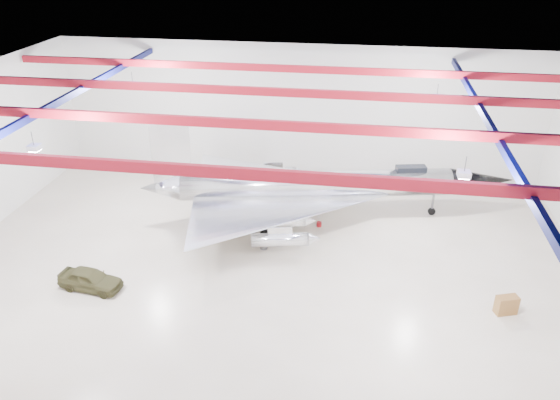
# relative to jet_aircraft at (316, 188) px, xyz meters

# --- Properties ---
(floor) EXTENTS (40.00, 40.00, 0.00)m
(floor) POSITION_rel_jet_aircraft_xyz_m (-2.53, -6.89, -2.42)
(floor) COLOR #B7A791
(floor) RESTS_ON ground
(wall_back) EXTENTS (40.00, 0.00, 40.00)m
(wall_back) POSITION_rel_jet_aircraft_xyz_m (-2.53, 8.11, 3.08)
(wall_back) COLOR silver
(wall_back) RESTS_ON floor
(ceiling) EXTENTS (40.00, 40.00, 0.00)m
(ceiling) POSITION_rel_jet_aircraft_xyz_m (-2.53, -6.89, 8.58)
(ceiling) COLOR #0A0F38
(ceiling) RESTS_ON wall_back
(ceiling_structure) EXTENTS (39.50, 29.50, 1.08)m
(ceiling_structure) POSITION_rel_jet_aircraft_xyz_m (-2.53, -6.89, 7.91)
(ceiling_structure) COLOR maroon
(ceiling_structure) RESTS_ON ceiling
(jet_aircraft) EXTENTS (26.80, 18.29, 7.37)m
(jet_aircraft) POSITION_rel_jet_aircraft_xyz_m (0.00, 0.00, 0.00)
(jet_aircraft) COLOR silver
(jet_aircraft) RESTS_ON floor
(jeep) EXTENTS (3.98, 2.00, 1.30)m
(jeep) POSITION_rel_jet_aircraft_xyz_m (-12.18, -10.85, -1.77)
(jeep) COLOR #3E3C1F
(jeep) RESTS_ON floor
(desk) EXTENTS (1.31, 0.94, 1.09)m
(desk) POSITION_rel_jet_aircraft_xyz_m (11.55, -9.40, -1.87)
(desk) COLOR brown
(desk) RESTS_ON floor
(crate_ply) EXTENTS (0.49, 0.41, 0.31)m
(crate_ply) POSITION_rel_jet_aircraft_xyz_m (-7.30, -4.07, -2.26)
(crate_ply) COLOR olive
(crate_ply) RESTS_ON floor
(toolbox_red) EXTENTS (0.50, 0.42, 0.32)m
(toolbox_red) POSITION_rel_jet_aircraft_xyz_m (-6.53, 2.24, -2.26)
(toolbox_red) COLOR maroon
(toolbox_red) RESTS_ON floor
(engine_drum) EXTENTS (0.56, 0.56, 0.47)m
(engine_drum) POSITION_rel_jet_aircraft_xyz_m (-2.92, -4.83, -2.18)
(engine_drum) COLOR #59595B
(engine_drum) RESTS_ON floor
(parts_bin) EXTENTS (0.71, 0.63, 0.43)m
(parts_bin) POSITION_rel_jet_aircraft_xyz_m (-2.13, 1.56, -2.20)
(parts_bin) COLOR olive
(parts_bin) RESTS_ON floor
(crate_small) EXTENTS (0.39, 0.33, 0.26)m
(crate_small) POSITION_rel_jet_aircraft_xyz_m (-8.20, 1.33, -2.29)
(crate_small) COLOR #59595B
(crate_small) RESTS_ON floor
(tool_chest) EXTENTS (0.45, 0.45, 0.33)m
(tool_chest) POSITION_rel_jet_aircraft_xyz_m (0.44, -1.26, -2.25)
(tool_chest) COLOR maroon
(tool_chest) RESTS_ON floor
(spares_box) EXTENTS (0.56, 0.56, 0.39)m
(spares_box) POSITION_rel_jet_aircraft_xyz_m (0.12, 3.64, -2.22)
(spares_box) COLOR #59595B
(spares_box) RESTS_ON floor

